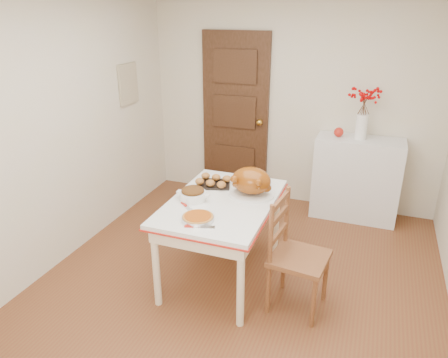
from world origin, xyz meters
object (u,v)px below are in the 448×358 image
at_px(sideboard, 356,179).
at_px(pumpkin_pie, 198,217).
at_px(chair_oak, 300,256).
at_px(turkey_platter, 251,182).
at_px(kitchen_table, 222,239).

xyz_separation_m(sideboard, pumpkin_pie, (-1.08, -2.06, 0.32)).
height_order(chair_oak, turkey_platter, turkey_platter).
distance_m(sideboard, turkey_platter, 1.74).
bearing_deg(chair_oak, sideboard, -2.85).
bearing_deg(turkey_platter, kitchen_table, -121.76).
distance_m(kitchen_table, chair_oak, 0.76).
bearing_deg(chair_oak, turkey_platter, 61.56).
bearing_deg(pumpkin_pie, kitchen_table, 82.85).
xyz_separation_m(turkey_platter, pumpkin_pie, (-0.25, -0.58, -0.10)).
height_order(turkey_platter, pumpkin_pie, turkey_platter).
bearing_deg(pumpkin_pie, chair_oak, 15.61).
relative_size(chair_oak, pumpkin_pie, 3.84).
bearing_deg(turkey_platter, pumpkin_pie, -96.80).
height_order(kitchen_table, turkey_platter, turkey_platter).
height_order(chair_oak, pumpkin_pie, chair_oak).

